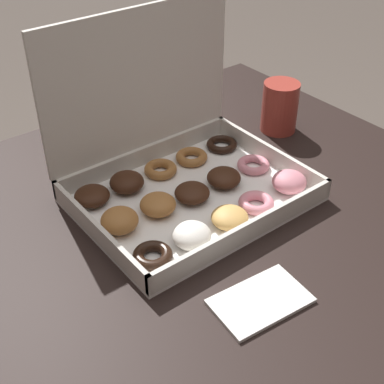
# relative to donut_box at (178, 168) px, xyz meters

# --- Properties ---
(dining_table) EXTENTS (0.91, 1.01, 0.70)m
(dining_table) POSITION_rel_donut_box_xyz_m (0.04, -0.13, -0.15)
(dining_table) COLOR black
(dining_table) RESTS_ON ground_plane
(donut_box) EXTENTS (0.39, 0.30, 0.30)m
(donut_box) POSITION_rel_donut_box_xyz_m (0.00, 0.00, 0.00)
(donut_box) COLOR white
(donut_box) RESTS_ON dining_table
(coffee_mug) EXTENTS (0.08, 0.08, 0.11)m
(coffee_mug) POSITION_rel_donut_box_xyz_m (0.31, 0.05, 0.00)
(coffee_mug) COLOR #A3382D
(coffee_mug) RESTS_ON dining_table
(paper_napkin) EXTENTS (0.14, 0.10, 0.01)m
(paper_napkin) POSITION_rel_donut_box_xyz_m (-0.07, -0.28, -0.05)
(paper_napkin) COLOR white
(paper_napkin) RESTS_ON dining_table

